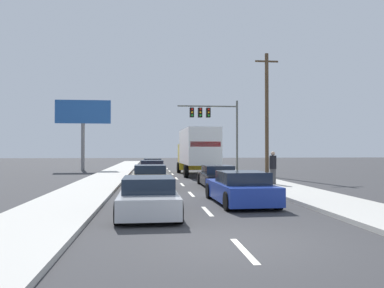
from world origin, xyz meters
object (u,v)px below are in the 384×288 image
object	(u,v)px
car_blue	(240,189)
car_orange	(152,166)
car_tan	(150,178)
roadside_billboard	(83,118)
car_black	(218,177)
car_red	(152,170)
utility_pole_mid	(267,113)
car_silver	(148,197)
pedestrian_near_corner	(273,168)
traffic_signal_mast	(210,118)
box_truck	(197,149)

from	to	relation	value
car_blue	car_orange	bearing A→B (deg)	98.91
car_tan	roadside_billboard	distance (m)	21.48
car_tan	car_black	xyz separation A→B (m)	(3.74, 1.22, -0.04)
car_red	car_black	xyz separation A→B (m)	(3.62, -6.69, -0.07)
car_red	roadside_billboard	distance (m)	14.53
utility_pole_mid	car_orange	bearing A→B (deg)	146.99
car_red	car_silver	size ratio (longest dim) A/B	0.88
car_tan	car_black	distance (m)	3.94
car_blue	pedestrian_near_corner	xyz separation A→B (m)	(3.38, 6.55, 0.48)
roadside_billboard	pedestrian_near_corner	world-z (taller)	roadside_billboard
car_tan	roadside_billboard	xyz separation A→B (m)	(-6.71, 19.87, 4.64)
car_orange	roadside_billboard	distance (m)	9.89
car_silver	pedestrian_near_corner	world-z (taller)	pedestrian_near_corner
pedestrian_near_corner	traffic_signal_mast	bearing A→B (deg)	92.54
car_red	box_truck	bearing A→B (deg)	36.92
car_red	box_truck	size ratio (longest dim) A/B	0.46
car_orange	roadside_billboard	world-z (taller)	roadside_billboard
car_red	car_black	size ratio (longest dim) A/B	0.90
car_tan	utility_pole_mid	bearing A→B (deg)	44.92
car_black	car_silver	bearing A→B (deg)	-113.00
car_orange	car_blue	bearing A→B (deg)	-81.09
car_blue	utility_pole_mid	distance (m)	16.20
car_orange	car_blue	xyz separation A→B (m)	(3.18, -20.26, -0.02)
pedestrian_near_corner	car_silver	bearing A→B (deg)	-128.63
car_blue	car_red	bearing A→B (deg)	103.46
box_truck	roadside_billboard	size ratio (longest dim) A/B	1.27
car_red	pedestrian_near_corner	xyz separation A→B (m)	(6.64, -7.09, 0.44)
car_orange	car_black	world-z (taller)	car_orange
car_red	utility_pole_mid	world-z (taller)	utility_pole_mid
car_red	utility_pole_mid	bearing A→B (deg)	6.32
car_red	traffic_signal_mast	distance (m)	12.79
traffic_signal_mast	car_tan	bearing A→B (deg)	-108.16
car_red	car_tan	world-z (taller)	car_red
box_truck	pedestrian_near_corner	distance (m)	10.31
car_red	car_black	bearing A→B (deg)	-61.58
car_tan	car_silver	distance (m)	7.69
car_blue	box_truck	bearing A→B (deg)	88.82
pedestrian_near_corner	car_blue	bearing A→B (deg)	-117.30
car_red	box_truck	distance (m)	4.74
pedestrian_near_corner	car_black	bearing A→B (deg)	172.56
pedestrian_near_corner	car_tan	bearing A→B (deg)	-173.06
car_tan	car_silver	xyz separation A→B (m)	(-0.04, -7.69, -0.04)
car_black	pedestrian_near_corner	bearing A→B (deg)	-7.44
car_blue	traffic_signal_mast	size ratio (longest dim) A/B	0.64
box_truck	utility_pole_mid	xyz separation A→B (m)	(5.19, -1.73, 2.76)
car_blue	traffic_signal_mast	world-z (taller)	traffic_signal_mast
car_red	roadside_billboard	xyz separation A→B (m)	(-6.83, 11.96, 4.61)
car_orange	traffic_signal_mast	world-z (taller)	traffic_signal_mast
utility_pole_mid	roadside_billboard	bearing A→B (deg)	144.86
car_orange	utility_pole_mid	bearing A→B (deg)	-33.01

